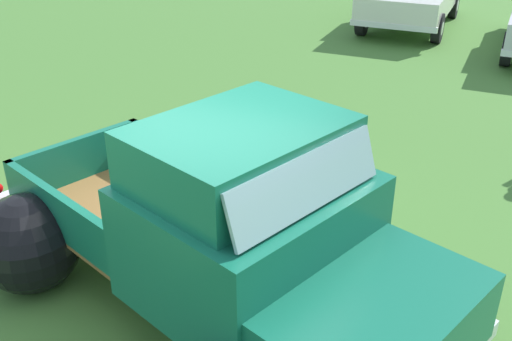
% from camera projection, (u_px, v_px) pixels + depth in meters
% --- Properties ---
extents(ground_plane, '(80.00, 80.00, 0.00)m').
position_uv_depth(ground_plane, '(201.00, 299.00, 5.51)').
color(ground_plane, '#477A33').
extents(vintage_pickup_truck, '(4.99, 3.82, 1.96)m').
position_uv_depth(vintage_pickup_truck, '(228.00, 248.00, 4.93)').
color(vintage_pickup_truck, black).
rests_on(vintage_pickup_truck, ground).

